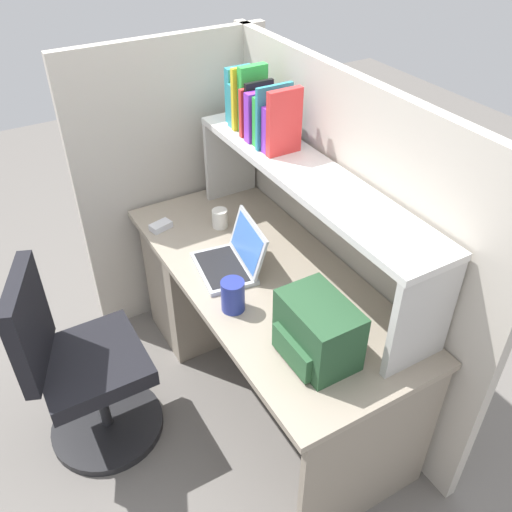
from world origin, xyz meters
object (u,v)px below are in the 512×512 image
paper_cup (220,218)px  computer_mouse (161,226)px  backpack (317,331)px  snack_canister (233,296)px  office_chair (81,373)px  laptop (232,259)px

paper_cup → computer_mouse: bearing=-115.7°
backpack → snack_canister: size_ratio=2.18×
backpack → computer_mouse: size_ratio=2.88×
office_chair → laptop: bearing=-72.8°
paper_cup → laptop: bearing=-17.7°
laptop → snack_canister: size_ratio=2.50×
computer_mouse → office_chair: office_chair is taller
office_chair → computer_mouse: bearing=-33.8°
backpack → paper_cup: 0.94m
laptop → paper_cup: bearing=162.3°
computer_mouse → paper_cup: bearing=49.9°
laptop → backpack: size_ratio=1.15×
paper_cup → office_chair: size_ratio=0.10×
computer_mouse → snack_canister: bearing=-11.6°
computer_mouse → paper_cup: 0.29m
snack_canister → office_chair: (-0.29, -0.61, -0.40)m
computer_mouse → snack_canister: (0.69, 0.03, 0.05)m
computer_mouse → office_chair: bearing=-69.7°
computer_mouse → office_chair: size_ratio=0.11×
laptop → computer_mouse: laptop is taller
laptop → computer_mouse: bearing=-160.8°
laptop → computer_mouse: 0.48m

